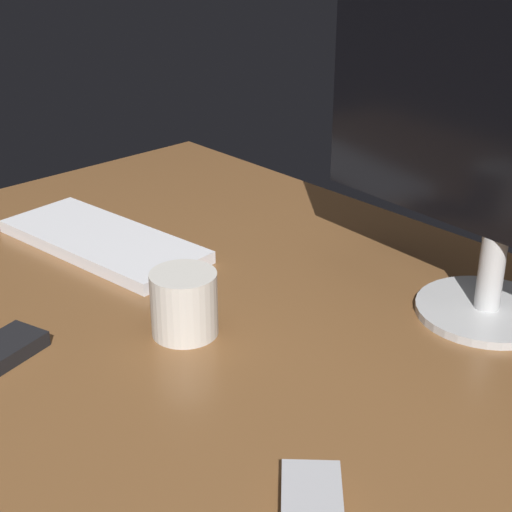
# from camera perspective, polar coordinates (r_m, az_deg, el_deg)

# --- Properties ---
(desk) EXTENTS (1.40, 0.84, 0.02)m
(desk) POSITION_cam_1_polar(r_m,az_deg,el_deg) (1.02, 1.13, -5.62)
(desk) COLOR brown
(desk) RESTS_ON ground
(monitor) EXTENTS (0.56, 0.18, 0.44)m
(monitor) POSITION_cam_1_polar(r_m,az_deg,el_deg) (0.99, 17.68, 9.03)
(monitor) COLOR silver
(monitor) RESTS_ON desk
(keyboard) EXTENTS (0.35, 0.18, 0.02)m
(keyboard) POSITION_cam_1_polar(r_m,az_deg,el_deg) (1.25, -10.80, 1.04)
(keyboard) COLOR white
(keyboard) RESTS_ON desk
(coffee_mug) EXTENTS (0.08, 0.08, 0.08)m
(coffee_mug) POSITION_cam_1_polar(r_m,az_deg,el_deg) (0.99, -5.12, -3.37)
(coffee_mug) COLOR silver
(coffee_mug) RESTS_ON desk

